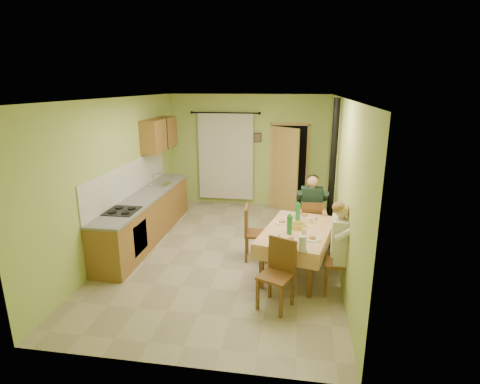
% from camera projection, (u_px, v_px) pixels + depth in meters
% --- Properties ---
extents(floor, '(4.00, 6.00, 0.01)m').
position_uv_depth(floor, '(226.00, 252.00, 7.02)').
color(floor, tan).
rests_on(floor, ground).
extents(room_shell, '(4.04, 6.04, 2.82)m').
position_uv_depth(room_shell, '(225.00, 156.00, 6.52)').
color(room_shell, '#B8D36C').
rests_on(room_shell, ground).
extents(kitchen_run, '(0.64, 3.64, 1.56)m').
position_uv_depth(kitchen_run, '(146.00, 216.00, 7.52)').
color(kitchen_run, olive).
rests_on(kitchen_run, ground).
extents(upper_cabinets, '(0.35, 1.40, 0.70)m').
position_uv_depth(upper_cabinets, '(160.00, 134.00, 8.36)').
color(upper_cabinets, olive).
rests_on(upper_cabinets, room_shell).
extents(curtain, '(1.70, 0.07, 2.22)m').
position_uv_depth(curtain, '(226.00, 156.00, 9.51)').
color(curtain, black).
rests_on(curtain, ground).
extents(doorway, '(0.96, 0.57, 2.15)m').
position_uv_depth(doorway, '(287.00, 167.00, 9.29)').
color(doorway, black).
rests_on(doorway, ground).
extents(dining_table, '(1.36, 1.87, 0.76)m').
position_uv_depth(dining_table, '(296.00, 251.00, 6.18)').
color(dining_table, '#E8AD7A').
rests_on(dining_table, ground).
extents(tableware, '(0.74, 1.64, 0.33)m').
position_uv_depth(tableware, '(297.00, 228.00, 5.95)').
color(tableware, white).
rests_on(tableware, dining_table).
extents(chair_far, '(0.40, 0.40, 0.94)m').
position_uv_depth(chair_far, '(310.00, 233.00, 7.15)').
color(chair_far, brown).
rests_on(chair_far, ground).
extents(chair_near, '(0.55, 0.55, 0.98)m').
position_uv_depth(chair_near, '(276.00, 288.00, 5.21)').
color(chair_near, brown).
rests_on(chair_near, ground).
extents(chair_right, '(0.44, 0.44, 0.97)m').
position_uv_depth(chair_right, '(339.00, 274.00, 5.59)').
color(chair_right, brown).
rests_on(chair_right, ground).
extents(chair_left, '(0.44, 0.44, 0.98)m').
position_uv_depth(chair_left, '(256.00, 243.00, 6.67)').
color(chair_left, brown).
rests_on(chair_left, ground).
extents(man_far, '(0.59, 0.47, 1.39)m').
position_uv_depth(man_far, '(312.00, 203.00, 7.00)').
color(man_far, '#192D23').
rests_on(man_far, chair_far).
extents(man_right, '(0.48, 0.60, 1.39)m').
position_uv_depth(man_right, '(342.00, 238.00, 5.43)').
color(man_right, white).
rests_on(man_right, chair_right).
extents(stove_flue, '(0.24, 0.24, 2.80)m').
position_uv_depth(stove_flue, '(331.00, 195.00, 7.03)').
color(stove_flue, black).
rests_on(stove_flue, ground).
extents(picture_back, '(0.19, 0.03, 0.23)m').
position_uv_depth(picture_back, '(258.00, 137.00, 9.32)').
color(picture_back, black).
rests_on(picture_back, room_shell).
extents(picture_right, '(0.03, 0.31, 0.21)m').
position_uv_depth(picture_right, '(335.00, 146.00, 7.36)').
color(picture_right, brown).
rests_on(picture_right, room_shell).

